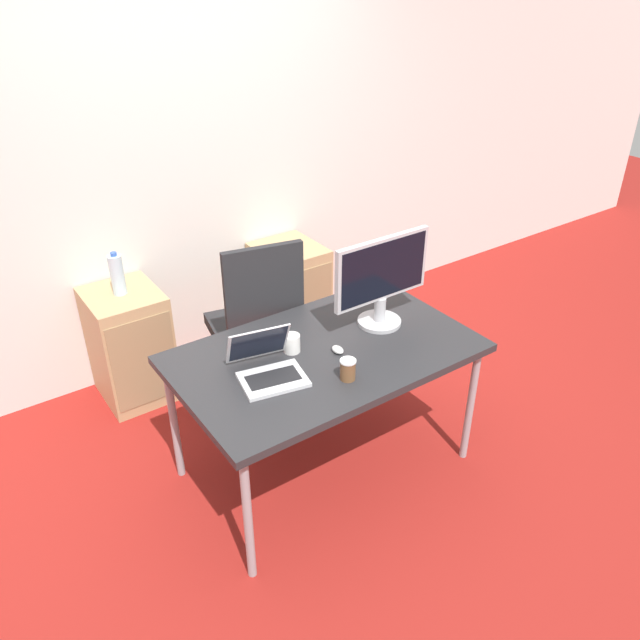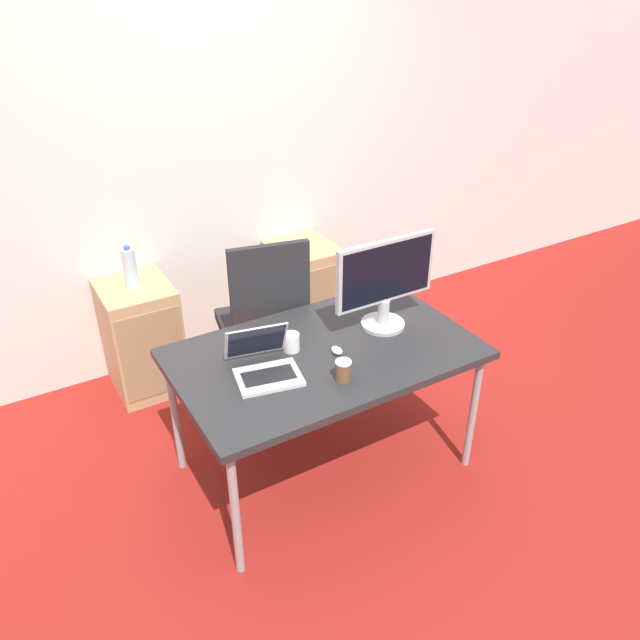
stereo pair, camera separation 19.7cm
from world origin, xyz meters
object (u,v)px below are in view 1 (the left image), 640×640
monitor (382,279)px  mouse (338,350)px  coffee_cup_brown (348,369)px  water_bottle (117,275)px  cabinet_right (290,294)px  office_chair (257,341)px  laptop_center (268,367)px  cabinet_left (130,345)px  coffee_cup_white (292,343)px

monitor → mouse: (-0.34, -0.10, -0.24)m
monitor → coffee_cup_brown: 0.57m
coffee_cup_brown → water_bottle: bearing=110.3°
cabinet_right → monitor: 1.34m
office_chair → laptop_center: 0.88m
cabinet_left → cabinet_right: same height
cabinet_left → office_chair: bearing=-40.3°
cabinet_left → coffee_cup_brown: (0.54, -1.46, 0.44)m
laptop_center → coffee_cup_brown: (0.28, -0.23, 0.00)m
office_chair → cabinet_left: size_ratio=1.57×
office_chair → cabinet_right: 0.76m
cabinet_right → water_bottle: 1.25m
cabinet_left → coffee_cup_white: (0.46, -1.13, 0.44)m
monitor → coffee_cup_white: monitor is taller
water_bottle → laptop_center: bearing=-78.1°
water_bottle → coffee_cup_brown: water_bottle is taller
cabinet_left → mouse: (0.63, -1.26, 0.41)m
laptop_center → mouse: (0.37, -0.03, -0.03)m
office_chair → coffee_cup_brown: (-0.06, -0.95, 0.37)m
coffee_cup_brown → laptop_center: bearing=141.1°
cabinet_right → mouse: 1.43m
cabinet_left → coffee_cup_brown: coffee_cup_brown is taller
water_bottle → mouse: (0.63, -1.27, -0.07)m
office_chair → cabinet_right: bearing=42.6°
coffee_cup_white → coffee_cup_brown: (0.08, -0.34, 0.01)m
laptop_center → cabinet_right: bearing=54.1°
mouse → coffee_cup_white: size_ratio=0.79×
water_bottle → coffee_cup_white: size_ratio=2.85×
office_chair → water_bottle: size_ratio=4.31×
mouse → coffee_cup_white: (-0.18, 0.14, 0.03)m
office_chair → mouse: (0.03, -0.75, 0.33)m
cabinet_right → coffee_cup_brown: 1.65m
laptop_center → monitor: 0.75m
office_chair → mouse: bearing=-87.5°
cabinet_right → mouse: size_ratio=9.94×
cabinet_left → mouse: 1.47m
mouse → coffee_cup_brown: bearing=-114.5°
office_chair → laptop_center: (-0.34, -0.73, 0.36)m
cabinet_left → monitor: size_ratio=1.26×
cabinet_right → mouse: (-0.52, -1.26, 0.41)m
cabinet_right → coffee_cup_white: coffee_cup_white is taller
water_bottle → coffee_cup_brown: bearing=-69.7°
office_chair → mouse: 0.82m
mouse → cabinet_right: bearing=67.6°
cabinet_right → mouse: mouse is taller
laptop_center → coffee_cup_white: size_ratio=4.03×
mouse → coffee_cup_brown: size_ratio=0.71×
monitor → coffee_cup_brown: bearing=-145.4°
cabinet_right → cabinet_left: bearing=180.0°
water_bottle → coffee_cup_white: water_bottle is taller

